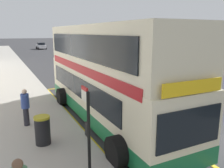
# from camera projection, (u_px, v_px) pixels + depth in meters

# --- Properties ---
(ground_plane) EXTENTS (260.00, 260.00, 0.00)m
(ground_plane) POSITION_uv_depth(u_px,v_px,m) (47.00, 58.00, 36.62)
(ground_plane) COLOR #333335
(double_decker_bus) EXTENTS (3.24, 10.78, 4.40)m
(double_decker_bus) POSITION_uv_depth(u_px,v_px,m) (106.00, 77.00, 10.71)
(double_decker_bus) COLOR beige
(double_decker_bus) RESTS_ON ground
(bus_bay_markings) EXTENTS (2.94, 13.66, 0.01)m
(bus_bay_markings) POSITION_uv_depth(u_px,v_px,m) (102.00, 116.00, 11.44)
(bus_bay_markings) COLOR gold
(bus_bay_markings) RESTS_ON ground
(bus_stop_sign) EXTENTS (0.09, 0.51, 2.50)m
(bus_stop_sign) POSITION_uv_depth(u_px,v_px,m) (88.00, 124.00, 6.32)
(bus_stop_sign) COLOR black
(bus_stop_sign) RESTS_ON pavement_near
(parked_car_maroon_ahead) EXTENTS (2.09, 4.20, 1.62)m
(parked_car_maroon_ahead) POSITION_uv_depth(u_px,v_px,m) (71.00, 51.00, 41.85)
(parked_car_maroon_ahead) COLOR maroon
(parked_car_maroon_ahead) RESTS_ON ground
(parked_car_white_kerbside) EXTENTS (2.09, 4.20, 1.62)m
(parked_car_white_kerbside) POSITION_uv_depth(u_px,v_px,m) (41.00, 46.00, 56.35)
(parked_car_white_kerbside) COLOR silver
(parked_car_white_kerbside) RESTS_ON ground
(parked_car_teal_far) EXTENTS (2.09, 4.20, 1.62)m
(parked_car_teal_far) POSITION_uv_depth(u_px,v_px,m) (122.00, 64.00, 24.10)
(parked_car_teal_far) COLOR #196066
(parked_car_teal_far) RESTS_ON ground
(pedestrian_further_back) EXTENTS (0.34, 0.34, 1.61)m
(pedestrian_further_back) POSITION_uv_depth(u_px,v_px,m) (25.00, 106.00, 9.81)
(pedestrian_further_back) COLOR #26262D
(pedestrian_further_back) RESTS_ON pavement_near
(litter_bin) EXTENTS (0.57, 0.57, 1.04)m
(litter_bin) POSITION_uv_depth(u_px,v_px,m) (43.00, 130.00, 8.23)
(litter_bin) COLOR black
(litter_bin) RESTS_ON pavement_near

